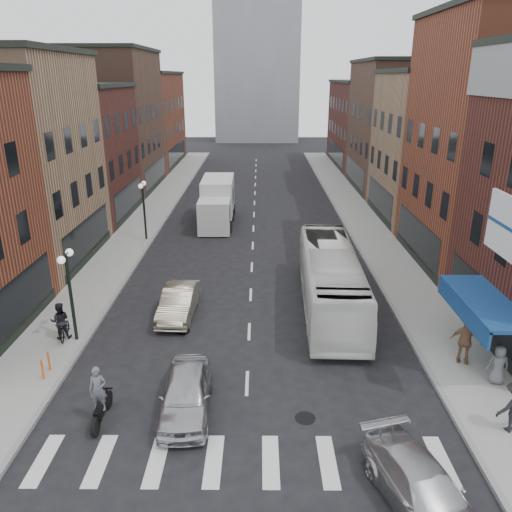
{
  "coord_description": "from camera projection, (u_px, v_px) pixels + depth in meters",
  "views": [
    {
      "loc": [
        0.45,
        -14.88,
        10.83
      ],
      "look_at": [
        0.29,
        6.89,
        2.93
      ],
      "focal_mm": 35.0,
      "sensor_mm": 36.0,
      "label": 1
    }
  ],
  "objects": [
    {
      "name": "sidewalk_left",
      "position": [
        143.0,
        224.0,
        38.39
      ],
      "size": [
        3.0,
        74.0,
        0.15
      ],
      "primitive_type": "cube",
      "color": "gray",
      "rests_on": "ground"
    },
    {
      "name": "ped_right_c",
      "position": [
        498.0,
        365.0,
        18.15
      ],
      "size": [
        0.8,
        0.57,
        1.52
      ],
      "primitive_type": "imported",
      "rotation": [
        0.0,
        0.0,
        3.02
      ],
      "color": "#585C60",
      "rests_on": "sidewalk_right"
    },
    {
      "name": "bldg_left_mid_b",
      "position": [
        60.0,
        153.0,
        38.58
      ],
      "size": [
        10.3,
        10.2,
        10.3
      ],
      "color": "#4F241C",
      "rests_on": "ground"
    },
    {
      "name": "bike_rack",
      "position": [
        46.0,
        365.0,
        18.77
      ],
      "size": [
        0.08,
        0.68,
        0.8
      ],
      "color": "#D8590C",
      "rests_on": "sidewalk_left"
    },
    {
      "name": "curb_right",
      "position": [
        344.0,
        225.0,
        38.32
      ],
      "size": [
        0.2,
        74.0,
        0.16
      ],
      "primitive_type": "cube",
      "color": "gray",
      "rests_on": "ground"
    },
    {
      "name": "bldg_left_far_a",
      "position": [
        101.0,
        121.0,
        48.41
      ],
      "size": [
        10.3,
        12.2,
        13.3
      ],
      "color": "brown",
      "rests_on": "ground"
    },
    {
      "name": "sedan_left_far",
      "position": [
        179.0,
        302.0,
        23.65
      ],
      "size": [
        1.62,
        4.24,
        1.38
      ],
      "primitive_type": "imported",
      "rotation": [
        0.0,
        0.0,
        -0.04
      ],
      "color": "#B7B094",
      "rests_on": "ground"
    },
    {
      "name": "ped_left_solo",
      "position": [
        60.0,
        321.0,
        21.27
      ],
      "size": [
        0.89,
        0.64,
        1.64
      ],
      "primitive_type": "imported",
      "rotation": [
        0.0,
        0.0,
        3.39
      ],
      "color": "black",
      "rests_on": "sidewalk_left"
    },
    {
      "name": "ground",
      "position": [
        246.0,
        400.0,
        17.68
      ],
      "size": [
        160.0,
        160.0,
        0.0
      ],
      "primitive_type": "plane",
      "color": "black",
      "rests_on": "ground"
    },
    {
      "name": "transit_bus",
      "position": [
        331.0,
        280.0,
        24.2
      ],
      "size": [
        2.9,
        10.84,
        3.0
      ],
      "primitive_type": "imported",
      "rotation": [
        0.0,
        0.0,
        -0.04
      ],
      "color": "white",
      "rests_on": "ground"
    },
    {
      "name": "bldg_right_far_b",
      "position": [
        377.0,
        124.0,
        61.88
      ],
      "size": [
        10.3,
        16.2,
        10.3
      ],
      "color": "#4F241C",
      "rests_on": "ground"
    },
    {
      "name": "bldg_left_far_b",
      "position": [
        135.0,
        120.0,
        61.91
      ],
      "size": [
        10.3,
        16.2,
        11.3
      ],
      "color": "brown",
      "rests_on": "ground"
    },
    {
      "name": "sedan_left_near",
      "position": [
        186.0,
        393.0,
        16.85
      ],
      "size": [
        1.86,
        4.24,
        1.42
      ],
      "primitive_type": "imported",
      "rotation": [
        0.0,
        0.0,
        0.04
      ],
      "color": "#B2B2B7",
      "rests_on": "ground"
    },
    {
      "name": "streetlamp_far",
      "position": [
        143.0,
        200.0,
        33.66
      ],
      "size": [
        0.32,
        1.22,
        4.11
      ],
      "color": "black",
      "rests_on": "ground"
    },
    {
      "name": "curb_left",
      "position": [
        163.0,
        225.0,
        38.41
      ],
      "size": [
        0.2,
        74.0,
        0.16
      ],
      "primitive_type": "cube",
      "color": "gray",
      "rests_on": "ground"
    },
    {
      "name": "sidewalk_right",
      "position": [
        364.0,
        224.0,
        38.28
      ],
      "size": [
        3.0,
        74.0,
        0.15
      ],
      "primitive_type": "cube",
      "color": "gray",
      "rests_on": "ground"
    },
    {
      "name": "crosswalk_stripes",
      "position": [
        244.0,
        461.0,
        14.86
      ],
      "size": [
        12.0,
        2.2,
        0.01
      ],
      "primitive_type": "cube",
      "color": "silver",
      "rests_on": "ground"
    },
    {
      "name": "streetlamp_near",
      "position": [
        69.0,
        280.0,
        20.5
      ],
      "size": [
        0.32,
        1.22,
        4.11
      ],
      "color": "black",
      "rests_on": "ground"
    },
    {
      "name": "curb_car",
      "position": [
        423.0,
        490.0,
        13.0
      ],
      "size": [
        2.97,
        4.78,
        1.29
      ],
      "primitive_type": "imported",
      "rotation": [
        0.0,
        0.0,
        0.28
      ],
      "color": "#B0B0B5",
      "rests_on": "ground"
    },
    {
      "name": "bldg_right_mid_b",
      "position": [
        449.0,
        147.0,
        38.21
      ],
      "size": [
        10.3,
        10.2,
        11.3
      ],
      "color": "#916F50",
      "rests_on": "ground"
    },
    {
      "name": "parked_bicycle",
      "position": [
        65.0,
        329.0,
        21.46
      ],
      "size": [
        0.79,
        1.63,
        0.82
      ],
      "primitive_type": "imported",
      "rotation": [
        0.0,
        0.0,
        0.16
      ],
      "color": "black",
      "rests_on": "sidewalk_left"
    },
    {
      "name": "box_truck",
      "position": [
        217.0,
        203.0,
        38.19
      ],
      "size": [
        2.43,
        7.69,
        3.34
      ],
      "rotation": [
        0.0,
        0.0,
        0.01
      ],
      "color": "silver",
      "rests_on": "ground"
    },
    {
      "name": "ped_right_b",
      "position": [
        466.0,
        341.0,
        19.35
      ],
      "size": [
        1.26,
        0.95,
        1.93
      ],
      "primitive_type": "imported",
      "rotation": [
        0.0,
        0.0,
        2.75
      ],
      "color": "brown",
      "rests_on": "sidewalk_right"
    },
    {
      "name": "awning_blue",
      "position": [
        480.0,
        303.0,
        19.08
      ],
      "size": [
        1.8,
        5.0,
        0.78
      ],
      "color": "navy",
      "rests_on": "ground"
    },
    {
      "name": "bldg_right_far_a",
      "position": [
        409.0,
        126.0,
        48.38
      ],
      "size": [
        10.3,
        12.2,
        12.3
      ],
      "color": "brown",
      "rests_on": "ground"
    },
    {
      "name": "motorcycle_rider",
      "position": [
        99.0,
        397.0,
        16.23
      ],
      "size": [
        0.59,
        2.04,
        2.08
      ],
      "rotation": [
        0.0,
        0.0,
        0.05
      ],
      "color": "black",
      "rests_on": "ground"
    }
  ]
}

